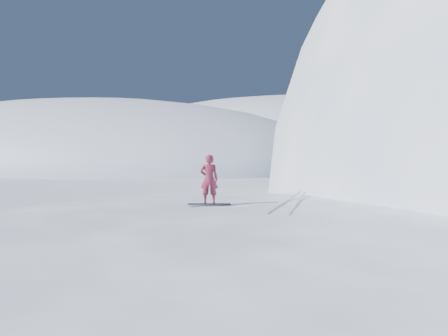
# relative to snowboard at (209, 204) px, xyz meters

# --- Properties ---
(ground) EXTENTS (400.00, 400.00, 0.00)m
(ground) POSITION_rel_snowboard_xyz_m (2.39, -2.81, -2.41)
(ground) COLOR white
(ground) RESTS_ON ground
(near_ridge) EXTENTS (36.00, 28.00, 4.80)m
(near_ridge) POSITION_rel_snowboard_xyz_m (3.39, 0.19, -2.41)
(near_ridge) COLOR white
(near_ridge) RESTS_ON ground
(far_ridge_a) EXTENTS (120.00, 70.00, 28.00)m
(far_ridge_a) POSITION_rel_snowboard_xyz_m (-67.61, 57.19, -2.41)
(far_ridge_a) COLOR white
(far_ridge_a) RESTS_ON ground
(far_ridge_c) EXTENTS (140.00, 90.00, 36.00)m
(far_ridge_c) POSITION_rel_snowboard_xyz_m (-37.61, 107.19, -2.41)
(far_ridge_c) COLOR white
(far_ridge_c) RESTS_ON ground
(wind_bumps) EXTENTS (16.00, 14.40, 1.00)m
(wind_bumps) POSITION_rel_snowboard_xyz_m (1.83, -0.69, -2.41)
(wind_bumps) COLOR white
(wind_bumps) RESTS_ON ground
(snowboard) EXTENTS (1.32, 0.87, 0.02)m
(snowboard) POSITION_rel_snowboard_xyz_m (0.00, 0.00, 0.00)
(snowboard) COLOR black
(snowboard) RESTS_ON near_ridge
(snowboarder) EXTENTS (0.67, 0.59, 1.55)m
(snowboarder) POSITION_rel_snowboard_xyz_m (0.00, 0.00, 0.79)
(snowboarder) COLOR maroon
(snowboarder) RESTS_ON snowboard
(board_tracks) EXTENTS (1.60, 5.94, 0.04)m
(board_tracks) POSITION_rel_snowboard_xyz_m (2.03, 2.10, 0.01)
(board_tracks) COLOR silver
(board_tracks) RESTS_ON ground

